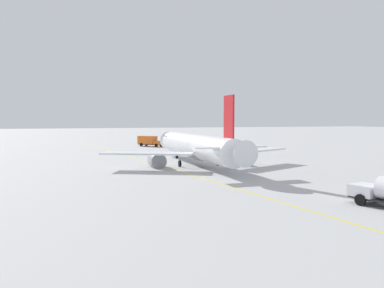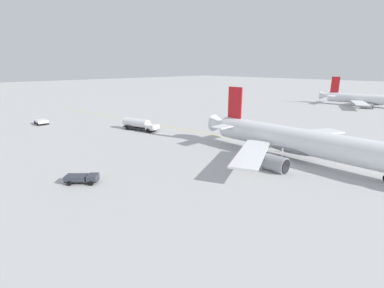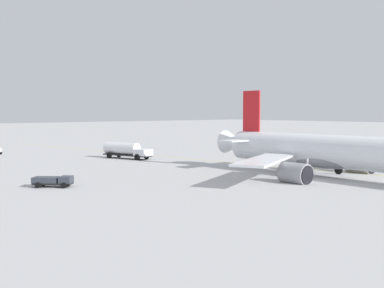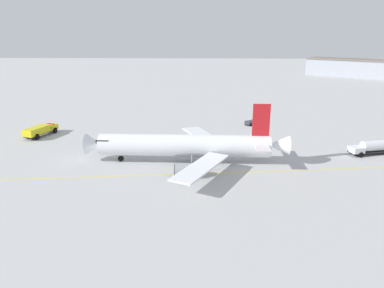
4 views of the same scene
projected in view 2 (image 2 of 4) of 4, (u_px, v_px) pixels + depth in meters
name	position (u px, v px, depth m)	size (l,w,h in m)	color
ground_plane	(278.00, 164.00, 45.99)	(600.00, 600.00, 0.00)	#B2B2B2
airliner_main	(300.00, 142.00, 46.78)	(38.67, 33.93, 11.70)	white
airliner_secondary	(372.00, 100.00, 109.08)	(39.12, 34.70, 11.26)	white
baggage_truck_truck	(82.00, 178.00, 38.19)	(4.24, 4.28, 1.22)	#232326
pushback_tug_truck	(41.00, 121.00, 76.43)	(4.80, 3.10, 1.30)	#232326
fuel_tanker_truck	(139.00, 124.00, 69.23)	(10.09, 4.74, 2.87)	#232326
taxiway_centreline	(301.00, 151.00, 53.01)	(172.56, 21.75, 0.01)	yellow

